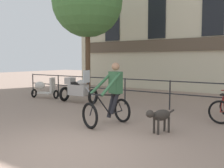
{
  "coord_description": "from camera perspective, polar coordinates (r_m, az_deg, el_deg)",
  "views": [
    {
      "loc": [
        3.58,
        -3.51,
        1.77
      ],
      "look_at": [
        -0.87,
        2.86,
        1.05
      ],
      "focal_mm": 42.0,
      "sensor_mm": 36.0,
      "label": 1
    }
  ],
  "objects": [
    {
      "name": "ground_plane",
      "position": [
        5.32,
        -10.37,
        -14.23
      ],
      "size": [
        60.0,
        60.0,
        0.0
      ],
      "primitive_type": "plane",
      "color": "gray"
    },
    {
      "name": "canal_railing",
      "position": [
        9.48,
        12.5,
        -1.26
      ],
      "size": [
        15.05,
        0.05,
        1.05
      ],
      "color": "#232326",
      "rests_on": "ground_plane"
    },
    {
      "name": "cyclist_with_bike",
      "position": [
        7.11,
        -0.29,
        -2.84
      ],
      "size": [
        0.98,
        1.31,
        1.7
      ],
      "rotation": [
        0.0,
        0.0,
        -0.28
      ],
      "color": "black",
      "rests_on": "ground_plane"
    },
    {
      "name": "dog",
      "position": [
        6.44,
        10.31,
        -6.85
      ],
      "size": [
        0.44,
        0.89,
        0.6
      ],
      "rotation": [
        0.0,
        0.0,
        -0.38
      ],
      "color": "#332D28",
      "rests_on": "ground_plane"
    },
    {
      "name": "parked_motorcycle",
      "position": [
        10.9,
        -7.43,
        -1.11
      ],
      "size": [
        1.65,
        0.75,
        1.35
      ],
      "rotation": [
        0.0,
        0.0,
        1.65
      ],
      "color": "black",
      "rests_on": "ground_plane"
    },
    {
      "name": "parked_scooter",
      "position": [
        12.52,
        -14.59,
        -0.88
      ],
      "size": [
        1.34,
        0.71,
        0.96
      ],
      "rotation": [
        0.0,
        0.0,
        1.82
      ],
      "color": "black",
      "rests_on": "ground_plane"
    },
    {
      "name": "tree_canalside_left",
      "position": [
        14.04,
        -5.39,
        17.34
      ],
      "size": [
        3.6,
        3.6,
        6.52
      ],
      "color": "brown",
      "rests_on": "ground_plane"
    }
  ]
}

